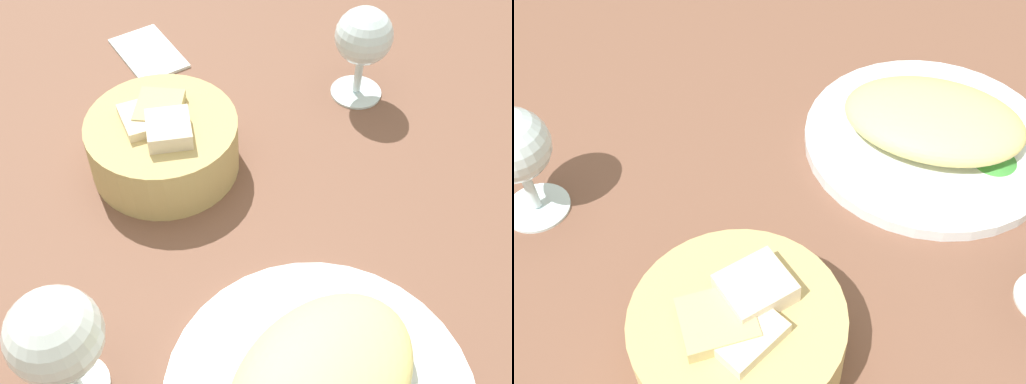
# 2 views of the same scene
# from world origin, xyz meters

# --- Properties ---
(ground_plane) EXTENTS (1.40, 1.40, 0.02)m
(ground_plane) POSITION_xyz_m (0.00, 0.00, -0.01)
(ground_plane) COLOR brown
(omelette) EXTENTS (0.23, 0.20, 0.04)m
(omelette) POSITION_xyz_m (-0.16, -0.07, 0.04)
(omelette) COLOR #E2D37D
(omelette) RESTS_ON plate
(bread_basket) EXTENTS (0.17, 0.17, 0.08)m
(bread_basket) POSITION_xyz_m (0.07, 0.15, 0.04)
(bread_basket) COLOR tan
(bread_basket) RESTS_ON ground_plane
(wine_glass_near) EXTENTS (0.07, 0.07, 0.12)m
(wine_glass_near) POSITION_xyz_m (0.25, -0.03, 0.08)
(wine_glass_near) COLOR silver
(wine_glass_near) RESTS_ON ground_plane
(wine_glass_far) EXTENTS (0.08, 0.08, 0.13)m
(wine_glass_far) POSITION_xyz_m (-0.21, 0.13, 0.09)
(wine_glass_far) COLOR silver
(wine_glass_far) RESTS_ON ground_plane
(folded_napkin) EXTENTS (0.13, 0.13, 0.01)m
(folded_napkin) POSITION_xyz_m (0.25, 0.25, 0.00)
(folded_napkin) COLOR white
(folded_napkin) RESTS_ON ground_plane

